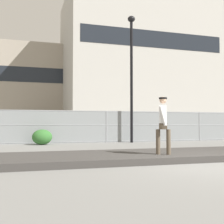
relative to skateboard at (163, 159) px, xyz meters
The scene contains 11 objects.
ground_plane 1.53m from the skateboard, 66.06° to the right, with size 120.00×120.00×0.00m, color slate.
gravel_berm 0.87m from the skateboard, 44.76° to the left, with size 15.52×2.82×0.19m, color #3D3A38.
skateboard is the anchor object (origin of this frame).
skater 1.08m from the skateboard, ahead, with size 0.69×0.62×1.85m.
chain_fence 8.59m from the skateboard, 85.84° to the left, with size 25.19×0.06×1.85m.
street_lamp 9.38m from the skateboard, 75.96° to the left, with size 0.44×0.44×7.47m.
parked_car_near 12.61m from the skateboard, 114.52° to the left, with size 4.48×2.11×1.66m.
parked_car_mid 11.40m from the skateboard, 83.91° to the left, with size 4.41×1.97×1.66m.
parked_car_far 13.63m from the skateboard, 56.10° to the left, with size 4.52×2.18×1.66m.
office_block 41.99m from the skateboard, 69.49° to the left, with size 24.21×14.94×21.74m.
shrub_left 8.28m from the skateboard, 112.06° to the left, with size 1.04×0.85×0.80m.
Camera 1 is at (-4.59, -6.46, 1.12)m, focal length 46.36 mm.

